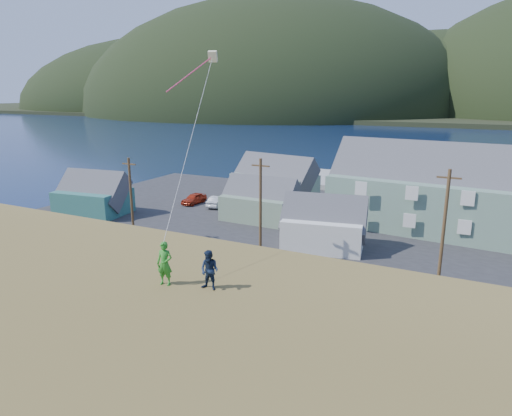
% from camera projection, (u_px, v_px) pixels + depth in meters
% --- Properties ---
extents(ground, '(900.00, 900.00, 0.00)m').
position_uv_depth(ground, '(277.00, 276.00, 37.01)').
color(ground, '#0A1638').
rests_on(ground, ground).
extents(grass_strip, '(110.00, 8.00, 0.10)m').
position_uv_depth(grass_strip, '(267.00, 285.00, 35.26)').
color(grass_strip, '#4C3D19').
rests_on(grass_strip, ground).
extents(waterfront_lot, '(72.00, 36.00, 0.12)m').
position_uv_depth(waterfront_lot, '(338.00, 223.00, 51.72)').
color(waterfront_lot, '#28282B').
rests_on(waterfront_lot, ground).
extents(wharf, '(26.00, 14.00, 0.90)m').
position_uv_depth(wharf, '(343.00, 181.00, 74.14)').
color(wharf, gray).
rests_on(wharf, ground).
extents(far_shore, '(900.00, 320.00, 2.00)m').
position_uv_depth(far_shore, '(467.00, 111.00, 322.60)').
color(far_shore, black).
rests_on(far_shore, ground).
extents(lodge, '(33.11, 11.89, 11.41)m').
position_uv_depth(lodge, '(491.00, 196.00, 45.62)').
color(lodge, slate).
rests_on(lodge, waterfront_lot).
extents(shed_teal, '(8.92, 6.75, 6.53)m').
position_uv_depth(shed_teal, '(93.00, 195.00, 54.94)').
color(shed_teal, '#2D6A69').
rests_on(shed_teal, waterfront_lot).
extents(shed_palegreen_near, '(8.63, 5.50, 6.18)m').
position_uv_depth(shed_palegreen_near, '(260.00, 201.00, 52.47)').
color(shed_palegreen_near, slate).
rests_on(shed_palegreen_near, waterfront_lot).
extents(shed_white, '(8.62, 6.47, 6.25)m').
position_uv_depth(shed_white, '(324.00, 224.00, 43.02)').
color(shed_white, silver).
rests_on(shed_white, waterfront_lot).
extents(shed_palegreen_far, '(12.19, 8.29, 7.56)m').
position_uv_depth(shed_palegreen_far, '(275.00, 179.00, 62.31)').
color(shed_palegreen_far, gray).
rests_on(shed_palegreen_far, waterfront_lot).
extents(utility_poles, '(28.45, 0.24, 9.37)m').
position_uv_depth(utility_poles, '(267.00, 215.00, 37.86)').
color(utility_poles, '#47331E').
rests_on(utility_poles, waterfront_lot).
extents(parked_cars, '(24.06, 12.93, 1.55)m').
position_uv_depth(parked_cars, '(275.00, 199.00, 59.66)').
color(parked_cars, black).
rests_on(parked_cars, waterfront_lot).
extents(kite_flyer_green, '(0.70, 0.53, 1.75)m').
position_uv_depth(kite_flyer_green, '(165.00, 264.00, 17.74)').
color(kite_flyer_green, '#288223').
rests_on(kite_flyer_green, hillside).
extents(kite_flyer_navy, '(0.77, 0.60, 1.56)m').
position_uv_depth(kite_flyer_navy, '(209.00, 270.00, 17.33)').
color(kite_flyer_navy, '#16233C').
rests_on(kite_flyer_navy, hillside).
extents(kite_rig, '(1.94, 4.34, 11.28)m').
position_uv_depth(kite_rig, '(209.00, 62.00, 23.62)').
color(kite_rig, beige).
rests_on(kite_rig, ground).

